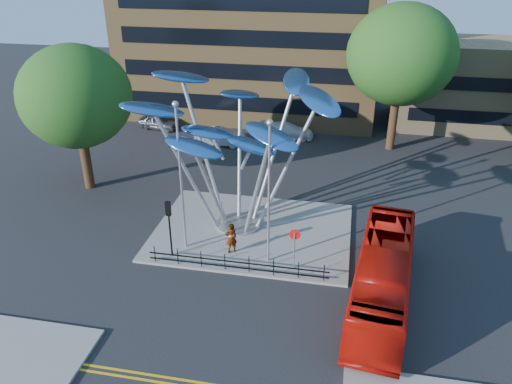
% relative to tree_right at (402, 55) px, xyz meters
% --- Properties ---
extents(ground, '(120.00, 120.00, 0.00)m').
position_rel_tree_right_xyz_m(ground, '(-8.00, -22.00, -8.04)').
color(ground, black).
rests_on(ground, ground).
extents(traffic_island, '(12.00, 9.00, 0.15)m').
position_rel_tree_right_xyz_m(traffic_island, '(-9.00, -16.00, -7.96)').
color(traffic_island, slate).
rests_on(traffic_island, ground).
extents(low_building_near, '(15.00, 8.00, 8.00)m').
position_rel_tree_right_xyz_m(low_building_near, '(8.00, 8.00, -4.04)').
color(low_building_near, '#9E875D').
rests_on(low_building_near, ground).
extents(tree_right, '(8.80, 8.80, 12.11)m').
position_rel_tree_right_xyz_m(tree_right, '(0.00, 0.00, 0.00)').
color(tree_right, black).
rests_on(tree_right, ground).
extents(tree_left, '(7.60, 7.60, 10.32)m').
position_rel_tree_right_xyz_m(tree_left, '(-22.00, -12.00, -1.24)').
color(tree_left, black).
rests_on(tree_left, ground).
extents(leaf_sculpture, '(12.72, 9.54, 9.51)m').
position_rel_tree_right_xyz_m(leaf_sculpture, '(-10.07, -15.32, -1.16)').
color(leaf_sculpture, '#9EA0A5').
rests_on(leaf_sculpture, traffic_island).
extents(street_lamp_left, '(0.36, 0.36, 8.80)m').
position_rel_tree_right_xyz_m(street_lamp_left, '(-12.50, -18.50, -2.68)').
color(street_lamp_left, '#9EA0A5').
rests_on(street_lamp_left, traffic_island).
extents(street_lamp_right, '(0.36, 0.36, 8.30)m').
position_rel_tree_right_xyz_m(street_lamp_right, '(-7.50, -19.00, -2.94)').
color(street_lamp_right, '#9EA0A5').
rests_on(street_lamp_right, traffic_island).
extents(traffic_light_island, '(0.28, 0.18, 3.42)m').
position_rel_tree_right_xyz_m(traffic_light_island, '(-13.00, -19.50, -5.42)').
color(traffic_light_island, black).
rests_on(traffic_light_island, traffic_island).
extents(no_entry_sign_island, '(0.60, 0.10, 2.45)m').
position_rel_tree_right_xyz_m(no_entry_sign_island, '(-6.00, -19.48, -6.22)').
color(no_entry_sign_island, '#9EA0A5').
rests_on(no_entry_sign_island, traffic_island).
extents(pedestrian_railing_front, '(10.00, 0.06, 1.00)m').
position_rel_tree_right_xyz_m(pedestrian_railing_front, '(-9.00, -20.30, -7.48)').
color(pedestrian_railing_front, black).
rests_on(pedestrian_railing_front, traffic_island).
extents(red_bus, '(3.74, 10.88, 2.97)m').
position_rel_tree_right_xyz_m(red_bus, '(-1.40, -21.18, -6.55)').
color(red_bus, '#AC1007').
rests_on(red_bus, ground).
extents(pedestrian, '(0.82, 0.76, 1.89)m').
position_rel_tree_right_xyz_m(pedestrian, '(-9.72, -18.59, -6.94)').
color(pedestrian, gray).
rests_on(pedestrian, traffic_island).
extents(parked_car_left, '(4.16, 2.24, 1.34)m').
position_rel_tree_right_xyz_m(parked_car_left, '(-21.55, 1.00, -7.36)').
color(parked_car_left, '#44484D').
rests_on(parked_car_left, ground).
extents(parked_car_mid, '(4.48, 1.58, 1.47)m').
position_rel_tree_right_xyz_m(parked_car_mid, '(-14.71, -1.95, -7.30)').
color(parked_car_mid, '#B6BABE').
rests_on(parked_car_mid, ground).
extents(parked_car_right, '(4.97, 2.31, 1.41)m').
position_rel_tree_right_xyz_m(parked_car_right, '(-9.19, 0.88, -7.33)').
color(parked_car_right, silver).
rests_on(parked_car_right, ground).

